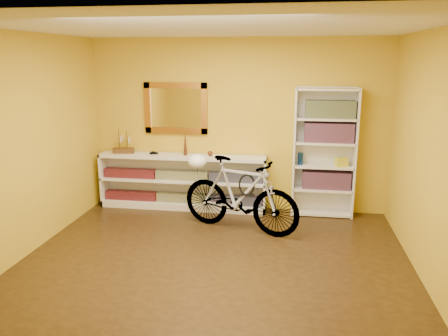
% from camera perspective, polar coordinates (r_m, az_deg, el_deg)
% --- Properties ---
extents(floor, '(4.50, 4.00, 0.01)m').
position_cam_1_polar(floor, '(5.28, -1.21, -11.94)').
color(floor, black).
rests_on(floor, ground).
extents(ceiling, '(4.50, 4.00, 0.01)m').
position_cam_1_polar(ceiling, '(4.77, -1.38, 17.60)').
color(ceiling, silver).
rests_on(ceiling, ground).
extents(back_wall, '(4.50, 0.01, 2.60)m').
position_cam_1_polar(back_wall, '(6.81, 1.72, 5.47)').
color(back_wall, gold).
rests_on(back_wall, ground).
extents(left_wall, '(0.01, 4.00, 2.60)m').
position_cam_1_polar(left_wall, '(5.70, -24.21, 2.60)').
color(left_wall, gold).
rests_on(left_wall, ground).
extents(right_wall, '(0.01, 4.00, 2.60)m').
position_cam_1_polar(right_wall, '(4.99, 25.15, 1.03)').
color(right_wall, gold).
rests_on(right_wall, ground).
extents(gilt_mirror, '(0.98, 0.06, 0.78)m').
position_cam_1_polar(gilt_mirror, '(6.92, -6.20, 7.62)').
color(gilt_mirror, '#955C1B').
rests_on(gilt_mirror, back_wall).
extents(wall_socket, '(0.09, 0.02, 0.09)m').
position_cam_1_polar(wall_socket, '(6.97, 9.01, -3.36)').
color(wall_socket, silver).
rests_on(wall_socket, back_wall).
extents(console_unit, '(2.60, 0.35, 0.85)m').
position_cam_1_polar(console_unit, '(6.96, -5.33, -1.76)').
color(console_unit, silver).
rests_on(console_unit, floor).
extents(cd_row_lower, '(2.50, 0.13, 0.14)m').
position_cam_1_polar(cd_row_lower, '(7.02, -5.32, -3.81)').
color(cd_row_lower, black).
rests_on(cd_row_lower, console_unit).
extents(cd_row_upper, '(2.50, 0.13, 0.14)m').
position_cam_1_polar(cd_row_upper, '(6.92, -5.39, -0.93)').
color(cd_row_upper, navy).
rests_on(cd_row_upper, console_unit).
extents(model_ship, '(0.34, 0.18, 0.38)m').
position_cam_1_polar(model_ship, '(7.11, -12.80, 3.39)').
color(model_ship, '#412812').
rests_on(model_ship, console_unit).
extents(toy_car, '(0.00, 0.01, 0.00)m').
position_cam_1_polar(toy_car, '(6.98, -8.95, 1.77)').
color(toy_car, black).
rests_on(toy_car, console_unit).
extents(bronze_ornament, '(0.06, 0.06, 0.37)m').
position_cam_1_polar(bronze_ornament, '(6.81, -4.98, 3.17)').
color(bronze_ornament, '#522B1C').
rests_on(bronze_ornament, console_unit).
extents(decorative_orb, '(0.08, 0.08, 0.08)m').
position_cam_1_polar(decorative_orb, '(6.76, -1.78, 1.87)').
color(decorative_orb, '#522B1C').
rests_on(decorative_orb, console_unit).
extents(bookcase, '(0.90, 0.30, 1.90)m').
position_cam_1_polar(bookcase, '(6.67, 12.70, 1.90)').
color(bookcase, silver).
rests_on(bookcase, floor).
extents(book_row_a, '(0.70, 0.22, 0.26)m').
position_cam_1_polar(book_row_a, '(6.77, 12.94, -1.47)').
color(book_row_a, maroon).
rests_on(book_row_a, bookcase).
extents(book_row_b, '(0.70, 0.22, 0.28)m').
position_cam_1_polar(book_row_b, '(6.62, 13.27, 4.47)').
color(book_row_b, maroon).
rests_on(book_row_b, bookcase).
extents(book_row_c, '(0.70, 0.22, 0.25)m').
position_cam_1_polar(book_row_c, '(6.58, 13.43, 7.35)').
color(book_row_c, navy).
rests_on(book_row_c, bookcase).
extents(travel_mug, '(0.08, 0.08, 0.18)m').
position_cam_1_polar(travel_mug, '(6.66, 9.75, 1.18)').
color(travel_mug, navy).
rests_on(travel_mug, bookcase).
extents(red_tin, '(0.16, 0.16, 0.19)m').
position_cam_1_polar(red_tin, '(6.59, 11.22, 7.22)').
color(red_tin, maroon).
rests_on(red_tin, bookcase).
extents(yellow_bag, '(0.20, 0.16, 0.13)m').
position_cam_1_polar(yellow_bag, '(6.68, 14.80, 0.74)').
color(yellow_bag, gold).
rests_on(yellow_bag, bookcase).
extents(bicycle, '(0.98, 1.79, 1.02)m').
position_cam_1_polar(bicycle, '(6.00, 2.03, -3.43)').
color(bicycle, silver).
rests_on(bicycle, floor).
extents(helmet, '(0.26, 0.25, 0.20)m').
position_cam_1_polar(helmet, '(6.21, -3.46, 0.84)').
color(helmet, white).
rests_on(helmet, bicycle).
extents(u_lock, '(0.22, 0.02, 0.22)m').
position_cam_1_polar(u_lock, '(5.92, 2.94, -2.15)').
color(u_lock, black).
rests_on(u_lock, bicycle).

